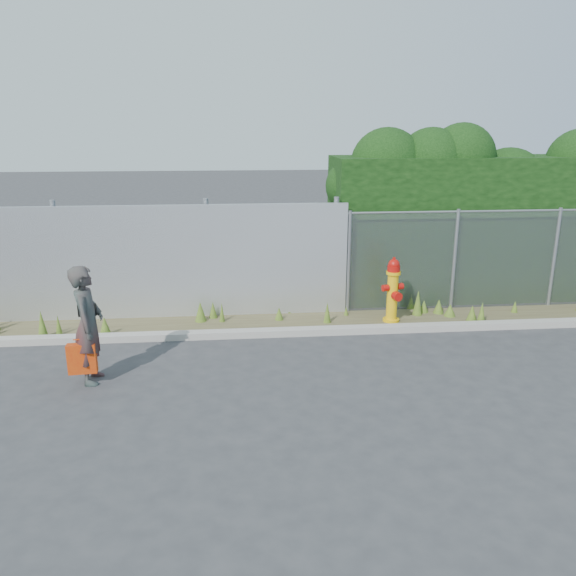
# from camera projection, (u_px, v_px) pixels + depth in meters

# --- Properties ---
(ground) EXTENTS (80.00, 80.00, 0.00)m
(ground) POSITION_uv_depth(u_px,v_px,m) (317.00, 378.00, 8.37)
(ground) COLOR #333336
(ground) RESTS_ON ground
(curb) EXTENTS (16.00, 0.22, 0.12)m
(curb) POSITION_uv_depth(u_px,v_px,m) (303.00, 332.00, 10.07)
(curb) COLOR gray
(curb) RESTS_ON ground
(weed_strip) EXTENTS (16.00, 1.33, 0.54)m
(weed_strip) POSITION_uv_depth(u_px,v_px,m) (345.00, 315.00, 10.71)
(weed_strip) COLOR brown
(weed_strip) RESTS_ON ground
(corrugated_fence) EXTENTS (8.50, 0.21, 2.30)m
(corrugated_fence) POSITION_uv_depth(u_px,v_px,m) (126.00, 263.00, 10.64)
(corrugated_fence) COLOR #B3B4BA
(corrugated_fence) RESTS_ON ground
(chainlink_fence) EXTENTS (6.50, 0.07, 2.05)m
(chainlink_fence) POSITION_uv_depth(u_px,v_px,m) (505.00, 259.00, 11.33)
(chainlink_fence) COLOR gray
(chainlink_fence) RESTS_ON ground
(hedge) EXTENTS (7.45, 1.70, 3.70)m
(hedge) POSITION_uv_depth(u_px,v_px,m) (497.00, 205.00, 12.03)
(hedge) COLOR black
(hedge) RESTS_ON ground
(fire_hydrant) EXTENTS (0.43, 0.38, 1.27)m
(fire_hydrant) POSITION_uv_depth(u_px,v_px,m) (393.00, 291.00, 10.57)
(fire_hydrant) COLOR yellow
(fire_hydrant) RESTS_ON ground
(woman) EXTENTS (0.44, 0.65, 1.75)m
(woman) POSITION_uv_depth(u_px,v_px,m) (88.00, 325.00, 8.04)
(woman) COLOR #0D554D
(woman) RESTS_ON ground
(red_tote_bag) EXTENTS (0.40, 0.15, 0.52)m
(red_tote_bag) POSITION_uv_depth(u_px,v_px,m) (82.00, 358.00, 8.02)
(red_tote_bag) COLOR #B9280A
(black_shoulder_bag) EXTENTS (0.24, 0.10, 0.18)m
(black_shoulder_bag) POSITION_uv_depth(u_px,v_px,m) (87.00, 310.00, 8.09)
(black_shoulder_bag) COLOR black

